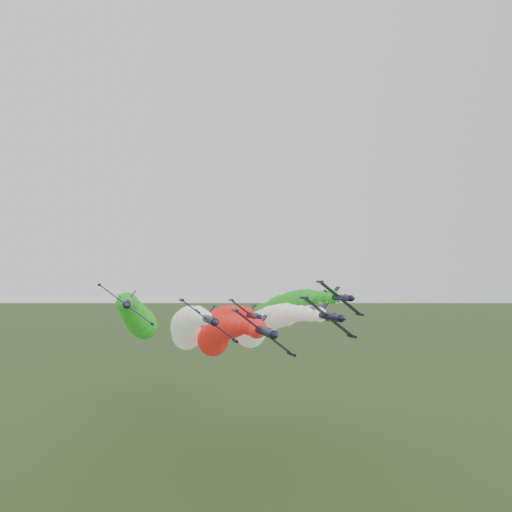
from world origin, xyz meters
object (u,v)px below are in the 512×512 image
at_px(jet_outer_left, 138,318).
at_px(jet_inner_right, 258,327).
at_px(jet_outer_right, 274,313).
at_px(jet_trail, 217,325).
at_px(jet_inner_left, 187,328).
at_px(jet_lead, 217,336).

bearing_deg(jet_outer_left, jet_inner_right, -10.81).
height_order(jet_outer_right, jet_trail, jet_outer_right).
xyz_separation_m(jet_inner_left, jet_trail, (11.00, 17.43, -1.16)).
relative_size(jet_inner_left, jet_outer_right, 1.01).
relative_size(jet_inner_left, jet_inner_right, 1.00).
xyz_separation_m(jet_inner_left, jet_outer_left, (-11.81, 7.27, 2.17)).
bearing_deg(jet_trail, jet_lead, -100.73).
bearing_deg(jet_inner_right, jet_outer_left, 169.19).
xyz_separation_m(jet_lead, jet_outer_right, (20.24, 18.59, 3.95)).
xyz_separation_m(jet_outer_right, jet_trail, (-15.68, 5.47, -3.78)).
distance_m(jet_lead, jet_outer_right, 27.76).
xyz_separation_m(jet_inner_left, jet_inner_right, (19.12, 1.37, -0.25)).
bearing_deg(jet_outer_right, jet_inner_right, -125.55).
xyz_separation_m(jet_inner_left, jet_outer_right, (26.69, 11.95, 2.62)).
xyz_separation_m(jet_inner_right, jet_trail, (-8.12, 16.06, -0.91)).
bearing_deg(jet_outer_left, jet_outer_right, 6.93).
height_order(jet_inner_right, jet_outer_left, jet_outer_left).
height_order(jet_inner_left, jet_trail, jet_inner_left).
distance_m(jet_inner_left, jet_inner_right, 19.17).
relative_size(jet_lead, jet_inner_right, 1.00).
distance_m(jet_outer_right, jet_trail, 17.04).
bearing_deg(jet_outer_right, jet_trail, 160.76).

